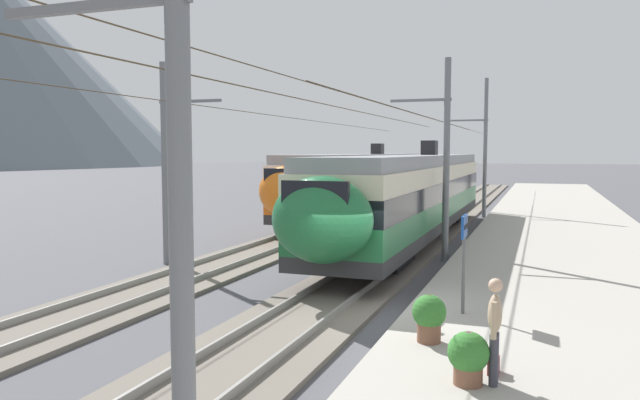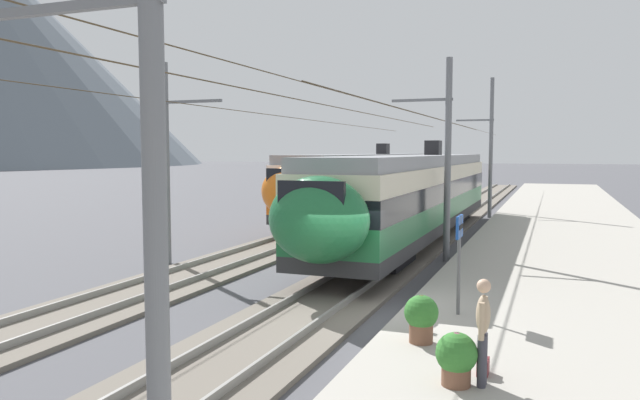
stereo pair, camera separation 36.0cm
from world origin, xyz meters
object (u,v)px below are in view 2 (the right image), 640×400
object	(u,v)px
platform_sign	(459,242)
potted_plant_platform_edge	(421,315)
catenary_mast_west	(141,140)
handbag_beside_passenger	(483,366)
catenary_mast_far_side	(171,158)
catenary_mast_east	(488,146)
passenger_walking	(483,326)
catenary_mast_mid	(443,154)
potted_plant_by_shelter	(456,356)
train_far_track	(365,181)
train_near_platform	(415,193)

from	to	relation	value
platform_sign	potted_plant_platform_edge	distance (m)	2.59
catenary_mast_west	platform_sign	bearing A→B (deg)	-11.95
platform_sign	handbag_beside_passenger	world-z (taller)	platform_sign
catenary_mast_west	catenary_mast_far_side	xyz separation A→B (m)	(13.17, 8.89, -0.33)
catenary_mast_east	passenger_walking	bearing A→B (deg)	-174.35
catenary_mast_mid	catenary_mast_far_side	bearing A→B (deg)	114.88
catenary_mast_mid	catenary_mast_west	bearing A→B (deg)	-179.96
catenary_mast_west	catenary_mast_far_side	distance (m)	15.90
platform_sign	potted_plant_by_shelter	size ratio (longest dim) A/B	2.65
handbag_beside_passenger	potted_plant_platform_edge	size ratio (longest dim) A/B	0.43
catenary_mast_west	potted_plant_platform_edge	xyz separation A→B (m)	(6.39, -1.48, -3.23)
catenary_mast_west	catenary_mast_mid	xyz separation A→B (m)	(17.29, 0.01, -0.21)
catenary_mast_far_side	passenger_walking	bearing A→B (deg)	-126.19
catenary_mast_far_side	potted_plant_platform_edge	size ratio (longest dim) A/B	53.63
catenary_mast_mid	platform_sign	size ratio (longest dim) A/B	22.11
catenary_mast_far_side	catenary_mast_mid	bearing A→B (deg)	-65.12
train_far_track	handbag_beside_passenger	size ratio (longest dim) A/B	61.57
handbag_beside_passenger	passenger_walking	bearing A→B (deg)	-175.98
potted_plant_platform_edge	platform_sign	bearing A→B (deg)	-8.82
potted_plant_platform_edge	train_near_platform	bearing A→B (deg)	12.82
train_far_track	catenary_mast_far_side	xyz separation A→B (m)	(-17.25, 1.94, 1.57)
catenary_mast_far_side	potted_plant_platform_edge	world-z (taller)	catenary_mast_far_side
catenary_mast_west	potted_plant_platform_edge	world-z (taller)	catenary_mast_west
passenger_walking	platform_sign	bearing A→B (deg)	13.33
catenary_mast_east	catenary_mast_far_side	world-z (taller)	catenary_mast_east
handbag_beside_passenger	potted_plant_platform_edge	world-z (taller)	potted_plant_platform_edge
potted_plant_by_shelter	train_far_track	bearing A→B (deg)	19.88
train_far_track	catenary_mast_west	size ratio (longest dim) A/B	0.49
train_far_track	potted_plant_platform_edge	xyz separation A→B (m)	(-24.04, -8.43, -1.34)
platform_sign	passenger_walking	distance (m)	4.27
train_far_track	catenary_mast_mid	size ratio (longest dim) A/B	0.49
train_far_track	passenger_walking	distance (m)	27.62
catenary_mast_east	catenary_mast_mid	bearing A→B (deg)	179.93
platform_sign	passenger_walking	xyz separation A→B (m)	(-4.10, -0.97, -0.69)
catenary_mast_west	potted_plant_by_shelter	bearing A→B (deg)	-28.59
catenary_mast_west	passenger_walking	xyz separation A→B (m)	(4.61, -2.81, -2.82)
catenary_mast_west	handbag_beside_passenger	xyz separation A→B (m)	(5.10, -2.78, -3.63)
train_near_platform	passenger_walking	xyz separation A→B (m)	(-16.17, -4.61, -0.92)
potted_plant_by_shelter	platform_sign	bearing A→B (deg)	7.97
catenary_mast_east	platform_sign	world-z (taller)	catenary_mast_east
catenary_mast_mid	potted_plant_by_shelter	world-z (taller)	catenary_mast_mid
train_far_track	potted_plant_by_shelter	world-z (taller)	train_far_track
train_near_platform	potted_plant_platform_edge	distance (m)	14.82
platform_sign	catenary_mast_east	bearing A→B (deg)	4.32
potted_plant_platform_edge	potted_plant_by_shelter	xyz separation A→B (m)	(-1.92, -0.95, -0.06)
catenary_mast_east	potted_plant_by_shelter	bearing A→B (deg)	-175.13
train_near_platform	passenger_walking	distance (m)	16.84
catenary_mast_west	handbag_beside_passenger	bearing A→B (deg)	-28.56
potted_plant_platform_edge	potted_plant_by_shelter	size ratio (longest dim) A/B	1.09
train_near_platform	handbag_beside_passenger	distance (m)	16.42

